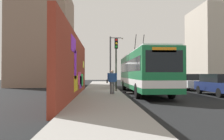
% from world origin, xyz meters
% --- Properties ---
extents(ground_plane, '(80.00, 80.00, 0.00)m').
position_xyz_m(ground_plane, '(0.00, 0.00, 0.00)').
color(ground_plane, black).
extents(sidewalk_slab, '(48.00, 3.20, 0.15)m').
position_xyz_m(sidewalk_slab, '(0.00, 1.60, 0.07)').
color(sidewalk_slab, gray).
rests_on(sidewalk_slab, ground_plane).
extents(graffiti_wall, '(13.91, 0.32, 4.07)m').
position_xyz_m(graffiti_wall, '(-4.03, 3.35, 2.03)').
color(graffiti_wall, maroon).
rests_on(graffiti_wall, ground_plane).
extents(building_far_left, '(8.39, 7.06, 12.04)m').
position_xyz_m(building_far_left, '(10.53, 9.20, 6.02)').
color(building_far_left, gray).
rests_on(building_far_left, ground_plane).
extents(building_far_right, '(8.44, 6.42, 12.32)m').
position_xyz_m(building_far_right, '(16.06, -17.00, 6.16)').
color(building_far_right, '#B2A899').
rests_on(building_far_right, ground_plane).
extents(city_bus, '(11.93, 2.49, 5.05)m').
position_xyz_m(city_bus, '(-0.87, -1.80, 1.82)').
color(city_bus, '#19723F').
rests_on(city_bus, ground_plane).
extents(parked_car_navy, '(4.46, 1.78, 1.58)m').
position_xyz_m(parked_car_navy, '(-2.98, -7.00, 0.83)').
color(parked_car_navy, navy).
rests_on(parked_car_navy, ground_plane).
extents(parked_car_white, '(4.48, 1.78, 1.58)m').
position_xyz_m(parked_car_white, '(2.75, -7.00, 0.83)').
color(parked_car_white, white).
rests_on(parked_car_white, ground_plane).
extents(parked_car_dark_gray, '(4.35, 1.87, 1.58)m').
position_xyz_m(parked_car_dark_gray, '(9.04, -7.00, 0.83)').
color(parked_car_dark_gray, '#38383D').
rests_on(parked_car_dark_gray, ground_plane).
extents(pedestrian_at_curb, '(0.23, 0.76, 1.71)m').
position_xyz_m(pedestrian_at_curb, '(-2.87, 0.84, 1.16)').
color(pedestrian_at_curb, '#595960').
rests_on(pedestrian_at_curb, sidewalk_slab).
extents(traffic_light, '(0.49, 0.28, 4.42)m').
position_xyz_m(traffic_light, '(-0.31, 0.35, 3.11)').
color(traffic_light, '#2D382D').
rests_on(traffic_light, sidewalk_slab).
extents(street_lamp, '(0.44, 1.69, 6.00)m').
position_xyz_m(street_lamp, '(7.87, 0.25, 3.63)').
color(street_lamp, '#4C4C51').
rests_on(street_lamp, sidewalk_slab).
extents(curbside_puddle, '(1.04, 1.04, 0.00)m').
position_xyz_m(curbside_puddle, '(0.00, -0.60, 0.00)').
color(curbside_puddle, black).
rests_on(curbside_puddle, ground_plane).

